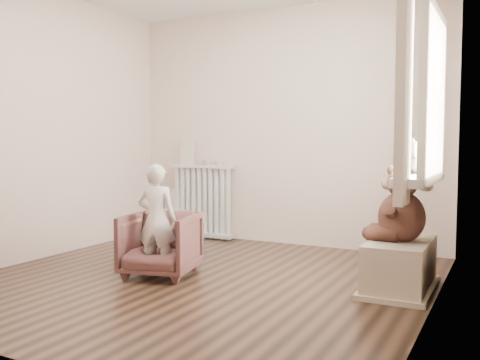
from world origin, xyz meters
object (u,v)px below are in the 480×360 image
at_px(armchair, 161,244).
at_px(teddy_bear, 402,203).
at_px(radiator, 202,205).
at_px(toy_vanity, 171,213).
at_px(child, 157,220).
at_px(plush_cat, 420,160).
at_px(toy_bench, 400,264).

bearing_deg(armchair, teddy_bear, 1.68).
xyz_separation_m(radiator, toy_vanity, (-0.42, -0.03, -0.11)).
relative_size(radiator, child, 0.92).
xyz_separation_m(armchair, child, (0.00, -0.05, 0.22)).
relative_size(armchair, child, 0.63).
bearing_deg(radiator, teddy_bear, -26.19).
distance_m(radiator, toy_vanity, 0.43).
xyz_separation_m(armchair, teddy_bear, (1.89, 0.47, 0.40)).
height_order(armchair, teddy_bear, teddy_bear).
bearing_deg(toy_vanity, plush_cat, -22.82).
bearing_deg(radiator, child, -70.75).
bearing_deg(radiator, plush_cat, -26.50).
xyz_separation_m(toy_vanity, teddy_bear, (2.92, -1.20, 0.40)).
height_order(toy_bench, teddy_bear, teddy_bear).
bearing_deg(radiator, armchair, -70.23).
distance_m(toy_vanity, plush_cat, 3.39).
distance_m(child, teddy_bear, 1.97).
bearing_deg(toy_vanity, child, -59.11).
xyz_separation_m(child, toy_bench, (1.89, 0.53, -0.29)).
xyz_separation_m(child, teddy_bear, (1.89, 0.52, 0.18)).
bearing_deg(toy_bench, plush_cat, -34.47).
height_order(radiator, armchair, radiator).
distance_m(toy_vanity, teddy_bear, 3.18).
bearing_deg(child, teddy_bear, -176.90).
bearing_deg(toy_bench, toy_vanity, 157.81).
relative_size(child, toy_bench, 1.14).
xyz_separation_m(toy_vanity, armchair, (1.03, -1.67, -0.01)).
relative_size(armchair, toy_bench, 0.72).
relative_size(toy_vanity, armchair, 0.94).
height_order(armchair, plush_cat, plush_cat).
relative_size(child, teddy_bear, 1.66).
height_order(toy_vanity, toy_bench, toy_vanity).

